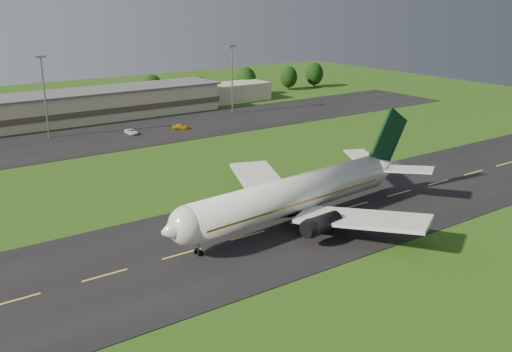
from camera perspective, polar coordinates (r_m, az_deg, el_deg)
ground at (r=79.80m, az=-7.41°, el=-7.79°), size 360.00×360.00×0.00m
taxiway at (r=79.78m, az=-7.41°, el=-7.76°), size 220.00×30.00×0.10m
apron at (r=144.29m, az=-20.99°, el=2.74°), size 260.00×30.00×0.10m
airliner at (r=88.34m, az=4.01°, el=-1.87°), size 51.28×42.03×15.57m
terminal at (r=167.96m, az=-21.17°, el=6.05°), size 145.00×16.00×8.40m
light_mast_centre at (r=150.74m, az=-20.47°, el=8.33°), size 2.40×1.20×20.35m
light_mast_east at (r=172.94m, az=-2.42°, el=10.44°), size 2.40×1.20×20.35m
tree_line at (r=183.11m, az=-15.67°, el=7.81°), size 194.62×8.90×10.48m
service_vehicle_c at (r=150.45m, az=-12.37°, el=4.34°), size 2.27×4.66×1.28m
service_vehicle_d at (r=154.13m, az=-7.54°, el=4.91°), size 4.67×3.74×1.27m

